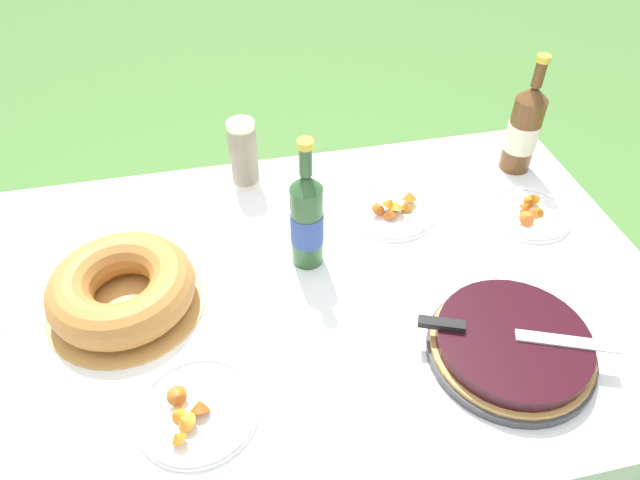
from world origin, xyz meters
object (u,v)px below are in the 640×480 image
(cider_bottle_green, at_px, (307,219))
(snack_plate_left, at_px, (391,210))
(berry_tart, at_px, (512,345))
(serving_knife, at_px, (500,332))
(bundt_cake, at_px, (122,289))
(snack_plate_far, at_px, (196,410))
(cup_stack, at_px, (243,154))
(cider_bottle_amber, at_px, (524,129))
(snack_plate_near, at_px, (528,213))

(cider_bottle_green, xyz_separation_m, snack_plate_left, (0.24, 0.12, -0.11))
(berry_tart, xyz_separation_m, serving_knife, (-0.03, 0.01, 0.04))
(bundt_cake, relative_size, snack_plate_far, 1.49)
(berry_tart, xyz_separation_m, cup_stack, (-0.44, 0.66, 0.07))
(berry_tart, height_order, cider_bottle_green, cider_bottle_green)
(cider_bottle_amber, height_order, snack_plate_near, cider_bottle_amber)
(berry_tart, height_order, snack_plate_near, berry_tart)
(berry_tart, height_order, serving_knife, serving_knife)
(cup_stack, height_order, cider_bottle_amber, cider_bottle_amber)
(snack_plate_left, bearing_deg, cider_bottle_amber, 16.95)
(berry_tart, distance_m, cup_stack, 0.80)
(bundt_cake, xyz_separation_m, snack_plate_left, (0.64, 0.17, -0.04))
(cider_bottle_amber, xyz_separation_m, snack_plate_near, (-0.06, -0.21, -0.11))
(cider_bottle_amber, xyz_separation_m, snack_plate_left, (-0.39, -0.12, -0.11))
(cider_bottle_green, distance_m, snack_plate_left, 0.29)
(cup_stack, xyz_separation_m, cider_bottle_green, (0.11, -0.32, 0.03))
(serving_knife, bearing_deg, cider_bottle_green, 154.54)
(bundt_cake, distance_m, cider_bottle_amber, 1.08)
(cider_bottle_green, bearing_deg, cider_bottle_amber, 20.55)
(serving_knife, height_order, snack_plate_near, serving_knife)
(serving_knife, xyz_separation_m, cider_bottle_green, (-0.31, 0.33, 0.06))
(snack_plate_near, height_order, snack_plate_far, snack_plate_far)
(cup_stack, bearing_deg, serving_knife, -57.61)
(cup_stack, distance_m, cider_bottle_amber, 0.74)
(snack_plate_near, bearing_deg, cider_bottle_green, -176.80)
(snack_plate_far, bearing_deg, snack_plate_left, 42.00)
(cup_stack, bearing_deg, snack_plate_near, -23.07)
(cup_stack, relative_size, snack_plate_near, 0.91)
(berry_tart, height_order, cider_bottle_amber, cider_bottle_amber)
(bundt_cake, relative_size, cider_bottle_green, 1.03)
(cider_bottle_green, bearing_deg, snack_plate_left, 26.15)
(cider_bottle_green, height_order, snack_plate_far, cider_bottle_green)
(cider_bottle_amber, relative_size, snack_plate_far, 1.45)
(cup_stack, xyz_separation_m, snack_plate_left, (0.34, -0.20, -0.08))
(berry_tart, relative_size, cup_stack, 1.72)
(serving_knife, relative_size, cup_stack, 1.89)
(serving_knife, bearing_deg, bundt_cake, -179.73)
(cup_stack, xyz_separation_m, snack_plate_near, (0.67, -0.29, -0.08))
(cider_bottle_green, relative_size, snack_plate_far, 1.44)
(cider_bottle_green, distance_m, cider_bottle_amber, 0.68)
(snack_plate_near, bearing_deg, bundt_cake, -175.02)
(snack_plate_near, bearing_deg, serving_knife, -125.59)
(cider_bottle_amber, distance_m, snack_plate_left, 0.43)
(snack_plate_far, bearing_deg, cup_stack, 75.74)
(serving_knife, xyz_separation_m, cup_stack, (-0.41, 0.65, 0.03))
(cider_bottle_amber, height_order, snack_plate_far, cider_bottle_amber)
(bundt_cake, relative_size, snack_plate_left, 1.50)
(snack_plate_near, distance_m, snack_plate_left, 0.34)
(serving_knife, xyz_separation_m, snack_plate_left, (-0.07, 0.45, -0.05))
(cup_stack, relative_size, snack_plate_far, 0.84)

